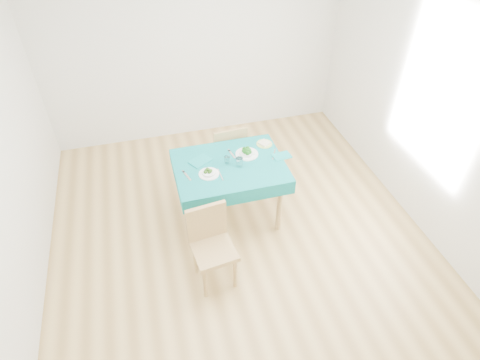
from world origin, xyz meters
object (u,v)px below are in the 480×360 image
object	(u,v)px
table	(230,192)
bowl_near	(209,172)
bowl_far	(247,152)
side_plate	(264,144)
chair_near	(214,247)
chair_far	(226,147)

from	to	relation	value
table	bowl_near	xyz separation A→B (m)	(-0.24, -0.10, 0.41)
table	bowl_far	distance (m)	0.49
table	side_plate	bearing A→B (deg)	28.73
chair_near	side_plate	bearing A→B (deg)	45.16
bowl_near	table	bearing A→B (deg)	22.55
chair_far	side_plate	size ratio (longest dim) A/B	5.57
table	chair_far	distance (m)	0.69
side_plate	bowl_far	bearing A→B (deg)	-151.32
bowl_near	bowl_far	size ratio (longest dim) A/B	0.84
table	side_plate	xyz separation A→B (m)	(0.46, 0.25, 0.38)
table	chair_near	bearing A→B (deg)	-114.12
chair_near	side_plate	xyz separation A→B (m)	(0.83, 1.06, 0.29)
bowl_far	side_plate	world-z (taller)	bowl_far
chair_far	bowl_far	size ratio (longest dim) A/B	4.00
table	bowl_near	size ratio (longest dim) A/B	5.48
side_plate	table	bearing A→B (deg)	-151.27
bowl_near	side_plate	distance (m)	0.79
table	side_plate	world-z (taller)	side_plate
chair_far	bowl_near	distance (m)	0.90
chair_near	side_plate	world-z (taller)	chair_near
chair_near	table	bearing A→B (deg)	58.92
bowl_far	side_plate	size ratio (longest dim) A/B	1.39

